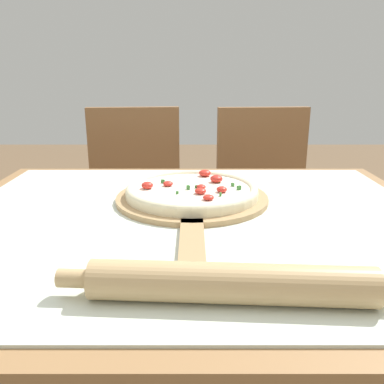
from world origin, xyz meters
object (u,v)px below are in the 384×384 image
pizza (192,190)px  chair_left (135,201)px  pizza_peel (192,201)px  rolling_pin (230,283)px  chair_right (264,201)px

pizza → chair_left: 0.76m
pizza → chair_left: chair_left is taller
pizza_peel → rolling_pin: size_ratio=1.22×
pizza_peel → rolling_pin: 0.42m
pizza_peel → pizza: pizza is taller
pizza → chair_right: 0.78m
rolling_pin → chair_left: size_ratio=0.53×
pizza → chair_right: (0.30, 0.68, -0.25)m
chair_left → chair_right: (0.54, 0.00, 0.00)m
rolling_pin → chair_left: 1.18m
pizza_peel → chair_left: bearing=108.7°
pizza_peel → pizza: 0.03m
pizza → rolling_pin: 0.45m
chair_left → chair_right: 0.54m
rolling_pin → chair_right: size_ratio=0.53×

